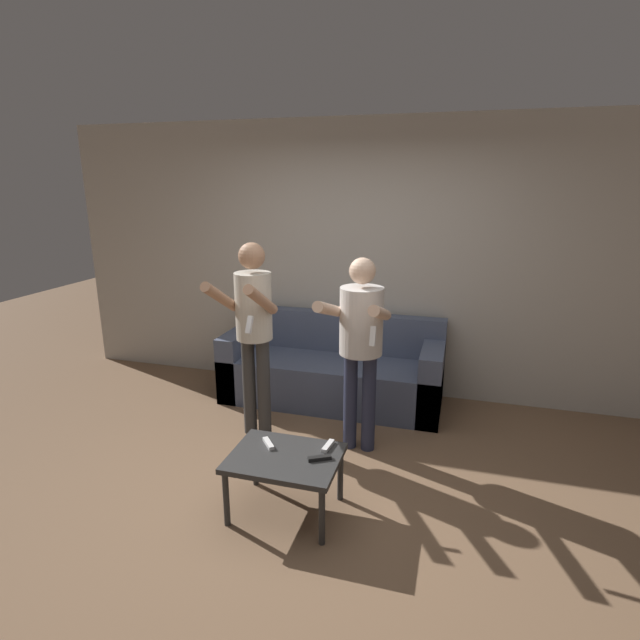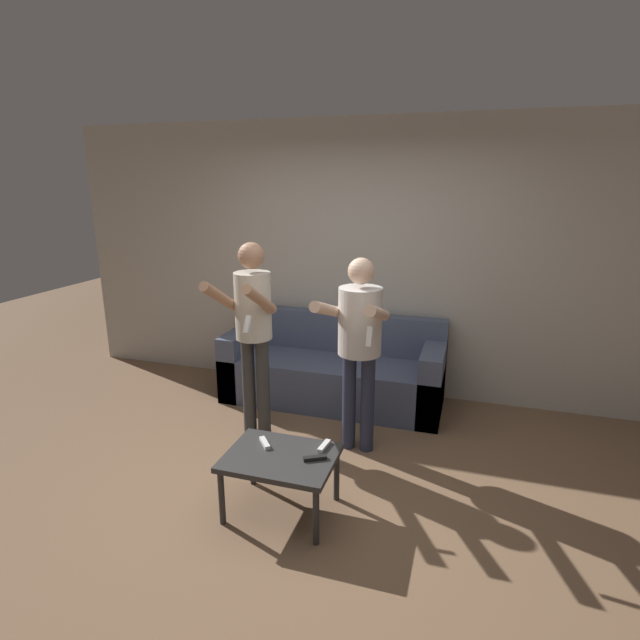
{
  "view_description": "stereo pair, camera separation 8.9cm",
  "coord_description": "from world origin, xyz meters",
  "px_view_note": "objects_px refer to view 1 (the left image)",
  "views": [
    {
      "loc": [
        0.97,
        -2.85,
        2.12
      ],
      "look_at": [
        -0.2,
        1.16,
        0.95
      ],
      "focal_mm": 28.0,
      "sensor_mm": 36.0,
      "label": 1
    },
    {
      "loc": [
        1.05,
        -2.83,
        2.12
      ],
      "look_at": [
        -0.2,
        1.16,
        0.95
      ],
      "focal_mm": 28.0,
      "sensor_mm": 36.0,
      "label": 2
    }
  ],
  "objects_px": {
    "remote_mid": "(268,443)",
    "coffee_table": "(285,462)",
    "remote_near": "(320,458)",
    "remote_far": "(328,446)",
    "person_standing_right": "(360,334)",
    "couch": "(332,372)",
    "person_standing_left": "(253,320)"
  },
  "relations": [
    {
      "from": "remote_near",
      "to": "remote_far",
      "type": "distance_m",
      "value": 0.16
    },
    {
      "from": "coffee_table",
      "to": "remote_far",
      "type": "relative_size",
      "value": 4.61
    },
    {
      "from": "couch",
      "to": "remote_far",
      "type": "relative_size",
      "value": 13.85
    },
    {
      "from": "remote_near",
      "to": "remote_mid",
      "type": "height_order",
      "value": "same"
    },
    {
      "from": "person_standing_left",
      "to": "remote_mid",
      "type": "bearing_deg",
      "value": -61.61
    },
    {
      "from": "remote_mid",
      "to": "coffee_table",
      "type": "bearing_deg",
      "value": -32.01
    },
    {
      "from": "person_standing_right",
      "to": "remote_near",
      "type": "xyz_separation_m",
      "value": [
        -0.06,
        -0.91,
        -0.56
      ]
    },
    {
      "from": "remote_near",
      "to": "remote_mid",
      "type": "distance_m",
      "value": 0.39
    },
    {
      "from": "person_standing_left",
      "to": "person_standing_right",
      "type": "xyz_separation_m",
      "value": [
        0.89,
        -0.0,
        -0.04
      ]
    },
    {
      "from": "couch",
      "to": "person_standing_right",
      "type": "height_order",
      "value": "person_standing_right"
    },
    {
      "from": "couch",
      "to": "remote_far",
      "type": "height_order",
      "value": "couch"
    },
    {
      "from": "couch",
      "to": "remote_near",
      "type": "distance_m",
      "value": 1.81
    },
    {
      "from": "couch",
      "to": "person_standing_left",
      "type": "distance_m",
      "value": 1.21
    },
    {
      "from": "person_standing_left",
      "to": "remote_mid",
      "type": "height_order",
      "value": "person_standing_left"
    },
    {
      "from": "person_standing_right",
      "to": "remote_far",
      "type": "distance_m",
      "value": 0.93
    },
    {
      "from": "person_standing_left",
      "to": "remote_near",
      "type": "xyz_separation_m",
      "value": [
        0.83,
        -0.91,
        -0.59
      ]
    },
    {
      "from": "remote_mid",
      "to": "remote_far",
      "type": "bearing_deg",
      "value": 11.65
    },
    {
      "from": "person_standing_left",
      "to": "remote_far",
      "type": "distance_m",
      "value": 1.27
    },
    {
      "from": "coffee_table",
      "to": "remote_near",
      "type": "relative_size",
      "value": 4.76
    },
    {
      "from": "person_standing_left",
      "to": "coffee_table",
      "type": "xyz_separation_m",
      "value": [
        0.6,
        -0.92,
        -0.66
      ]
    },
    {
      "from": "person_standing_right",
      "to": "coffee_table",
      "type": "xyz_separation_m",
      "value": [
        -0.29,
        -0.92,
        -0.62
      ]
    },
    {
      "from": "person_standing_left",
      "to": "person_standing_right",
      "type": "relative_size",
      "value": 1.05
    },
    {
      "from": "remote_far",
      "to": "couch",
      "type": "bearing_deg",
      "value": 103.78
    },
    {
      "from": "person_standing_left",
      "to": "person_standing_right",
      "type": "height_order",
      "value": "person_standing_left"
    },
    {
      "from": "remote_far",
      "to": "coffee_table",
      "type": "bearing_deg",
      "value": -143.93
    },
    {
      "from": "coffee_table",
      "to": "remote_near",
      "type": "bearing_deg",
      "value": 3.62
    },
    {
      "from": "person_standing_left",
      "to": "coffee_table",
      "type": "distance_m",
      "value": 1.28
    },
    {
      "from": "coffee_table",
      "to": "couch",
      "type": "bearing_deg",
      "value": 94.94
    },
    {
      "from": "couch",
      "to": "remote_far",
      "type": "distance_m",
      "value": 1.66
    },
    {
      "from": "remote_near",
      "to": "remote_far",
      "type": "relative_size",
      "value": 0.97
    },
    {
      "from": "couch",
      "to": "remote_near",
      "type": "height_order",
      "value": "couch"
    },
    {
      "from": "remote_near",
      "to": "remote_mid",
      "type": "xyz_separation_m",
      "value": [
        -0.38,
        0.08,
        0.0
      ]
    }
  ]
}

